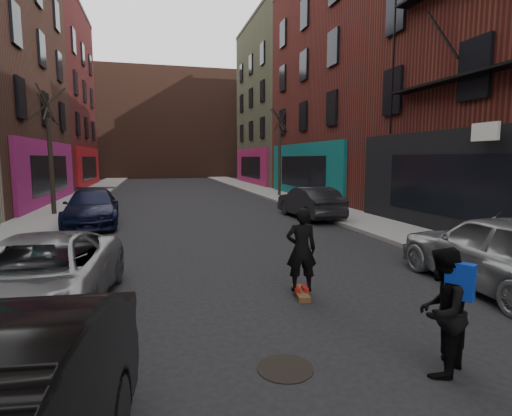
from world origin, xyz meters
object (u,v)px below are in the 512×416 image
skateboarder (301,250)px  tree_right_far (280,143)px  parked_left_end (92,207)px  tree_left_far (50,139)px  parked_right_end (310,202)px  parked_left_far (37,277)px  pedestrian (442,311)px  manhole (285,368)px  skateboard (301,293)px  parked_right_far (501,252)px

skateboarder → tree_right_far: bearing=-97.2°
tree_right_far → parked_left_end: (-10.41, -8.86, -2.85)m
tree_left_far → parked_right_end: tree_left_far is taller
parked_right_end → tree_right_far: bearing=-102.8°
tree_right_far → parked_left_far: tree_right_far is taller
parked_right_end → pedestrian: bearing=72.1°
tree_left_far → parked_left_far: 12.76m
parked_left_end → skateboarder: skateboarder is taller
manhole → skateboard: bearing=65.2°
parked_left_end → skateboarder: size_ratio=2.99×
parked_left_end → skateboarder: bearing=-66.4°
tree_right_far → parked_right_end: (-1.60, -9.28, -2.85)m
parked_right_far → parked_right_end: size_ratio=1.10×
parked_right_far → skateboard: size_ratio=5.69×
tree_right_far → parked_left_end: bearing=-139.6°
parked_left_far → tree_left_far: bearing=105.7°
parked_left_end → tree_left_far: bearing=120.9°
parked_left_end → pedestrian: (5.60, -12.50, 0.10)m
skateboarder → pedestrian: bearing=111.5°
tree_right_far → pedestrian: tree_right_far is taller
manhole → parked_right_far: bearing=19.3°
parked_right_far → parked_right_end: 9.80m
parked_right_far → pedestrian: bearing=38.8°
parked_left_far → skateboard: parked_left_far is taller
parked_right_far → manhole: 5.33m
parked_right_far → tree_right_far: bearing=-91.4°
parked_right_far → manhole: (-4.98, -1.74, -0.77)m
parked_left_end → parked_right_end: (8.81, -0.41, -0.00)m
parked_right_far → parked_right_end: parked_right_far is taller
tree_right_far → pedestrian: (-4.82, -21.37, -2.75)m
tree_left_far → skateboarder: size_ratio=4.12×
manhole → parked_left_end: bearing=107.8°
tree_right_far → skateboard: (-5.46, -18.39, -3.48)m
parked_left_end → skateboard: 10.76m
parked_left_end → parked_left_far: bearing=-91.2°
skateboarder → skateboard: bearing=-0.0°
pedestrian → skateboard: bearing=-110.9°
tree_left_far → tree_right_far: 13.78m
tree_left_far → tree_right_far: bearing=25.8°
pedestrian → parked_right_end: bearing=-137.9°
tree_left_far → parked_right_end: bearing=-16.9°
pedestrian → manhole: pedestrian is taller
tree_right_far → pedestrian: 22.08m
parked_left_end → parked_right_end: bearing=-6.6°
parked_left_far → skateboarder: bearing=2.4°
tree_left_far → parked_left_far: size_ratio=1.39×
tree_left_far → parked_left_end: size_ratio=1.38×
parked_right_far → tree_left_far: bearing=-47.1°
parked_right_end → parked_right_far: bearing=87.0°
tree_right_far → skateboarder: 19.36m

